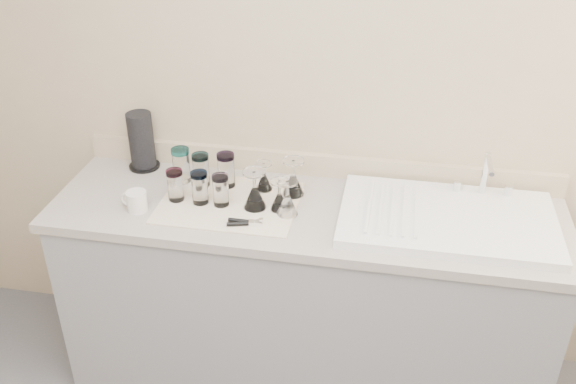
% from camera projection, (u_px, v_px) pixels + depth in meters
% --- Properties ---
extents(room_envelope, '(3.54, 3.50, 2.52)m').
position_uv_depth(room_envelope, '(209.00, 245.00, 1.21)').
color(room_envelope, '#535358').
rests_on(room_envelope, ground).
extents(counter_unit, '(2.06, 0.62, 0.90)m').
position_uv_depth(counter_unit, '(304.00, 296.00, 2.79)').
color(counter_unit, gray).
rests_on(counter_unit, ground).
extents(sink_unit, '(0.82, 0.50, 0.22)m').
position_uv_depth(sink_unit, '(448.00, 218.00, 2.46)').
color(sink_unit, white).
rests_on(sink_unit, counter_unit).
extents(dish_towel, '(0.55, 0.42, 0.01)m').
position_uv_depth(dish_towel, '(229.00, 203.00, 2.59)').
color(dish_towel, white).
rests_on(dish_towel, counter_unit).
extents(tumbler_teal, '(0.08, 0.08, 0.15)m').
position_uv_depth(tumbler_teal, '(181.00, 165.00, 2.70)').
color(tumbler_teal, white).
rests_on(tumbler_teal, dish_towel).
extents(tumbler_cyan, '(0.07, 0.07, 0.14)m').
position_uv_depth(tumbler_cyan, '(201.00, 170.00, 2.67)').
color(tumbler_cyan, white).
rests_on(tumbler_cyan, dish_towel).
extents(tumbler_purple, '(0.07, 0.07, 0.15)m').
position_uv_depth(tumbler_purple, '(226.00, 170.00, 2.67)').
color(tumbler_purple, white).
rests_on(tumbler_purple, dish_towel).
extents(tumbler_magenta, '(0.07, 0.07, 0.13)m').
position_uv_depth(tumbler_magenta, '(175.00, 185.00, 2.57)').
color(tumbler_magenta, white).
rests_on(tumbler_magenta, dish_towel).
extents(tumbler_blue, '(0.07, 0.07, 0.14)m').
position_uv_depth(tumbler_blue, '(200.00, 187.00, 2.55)').
color(tumbler_blue, white).
rests_on(tumbler_blue, dish_towel).
extents(tumbler_lavender, '(0.07, 0.07, 0.13)m').
position_uv_depth(tumbler_lavender, '(221.00, 190.00, 2.54)').
color(tumbler_lavender, white).
rests_on(tumbler_lavender, dish_towel).
extents(goblet_back_left, '(0.07, 0.07, 0.12)m').
position_uv_depth(goblet_back_left, '(264.00, 180.00, 2.66)').
color(goblet_back_left, white).
rests_on(goblet_back_left, dish_towel).
extents(goblet_back_right, '(0.09, 0.09, 0.16)m').
position_uv_depth(goblet_back_right, '(293.00, 183.00, 2.62)').
color(goblet_back_right, white).
rests_on(goblet_back_right, dish_towel).
extents(goblet_front_left, '(0.09, 0.09, 0.16)m').
position_uv_depth(goblet_front_left, '(255.00, 195.00, 2.53)').
color(goblet_front_left, white).
rests_on(goblet_front_left, dish_towel).
extents(goblet_front_right, '(0.07, 0.07, 0.13)m').
position_uv_depth(goblet_front_right, '(279.00, 200.00, 2.52)').
color(goblet_front_right, white).
rests_on(goblet_front_right, dish_towel).
extents(goblet_extra, '(0.08, 0.08, 0.15)m').
position_uv_depth(goblet_extra, '(287.00, 203.00, 2.49)').
color(goblet_extra, white).
rests_on(goblet_extra, dish_towel).
extents(can_opener, '(0.14, 0.05, 0.02)m').
position_uv_depth(can_opener, '(245.00, 223.00, 2.44)').
color(can_opener, silver).
rests_on(can_opener, dish_towel).
extents(white_mug, '(0.12, 0.09, 0.08)m').
position_uv_depth(white_mug, '(136.00, 201.00, 2.53)').
color(white_mug, silver).
rests_on(white_mug, counter_unit).
extents(paper_towel_roll, '(0.14, 0.14, 0.26)m').
position_uv_depth(paper_towel_roll, '(142.00, 141.00, 2.80)').
color(paper_towel_roll, black).
rests_on(paper_towel_roll, counter_unit).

